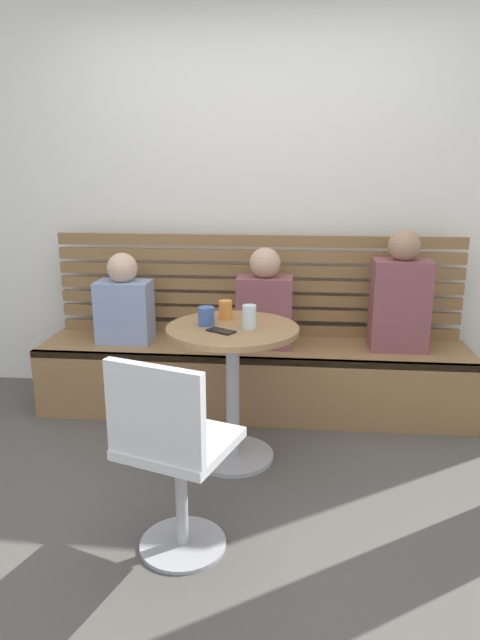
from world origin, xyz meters
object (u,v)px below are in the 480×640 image
(person_child_middle, at_px, (124,303))
(cup_tumbler_orange, at_px, (225,310))
(phone_on_table, at_px, (221,331))
(cafe_table, at_px, (233,368))
(cup_glass_tall, at_px, (249,317))
(white_chair, at_px, (172,451))
(cup_mug_blue, at_px, (206,316))
(person_adult, at_px, (400,297))
(person_child_left, at_px, (265,304))
(booth_bench, at_px, (253,378))

(person_child_middle, xyz_separation_m, cup_tumbler_orange, (0.71, -0.49, 0.10))
(phone_on_table, bearing_deg, cafe_table, 5.84)
(cafe_table, height_order, cup_glass_tall, cup_glass_tall)
(white_chair, xyz_separation_m, cup_mug_blue, (0.01, 0.83, 0.32))
(cafe_table, bearing_deg, phone_on_table, -115.10)
(white_chair, relative_size, person_adult, 1.16)
(white_chair, bearing_deg, person_adult, 53.26)
(cup_tumbler_orange, relative_size, cup_glass_tall, 0.83)
(cup_mug_blue, bearing_deg, person_child_left, 66.89)
(booth_bench, xyz_separation_m, cup_mug_blue, (-0.19, -0.62, 0.57))
(white_chair, xyz_separation_m, person_child_left, (0.27, 1.45, 0.25))
(person_adult, bearing_deg, cup_tumbler_orange, -153.26)
(cup_glass_tall, bearing_deg, person_adult, 38.21)
(cafe_table, relative_size, cup_glass_tall, 6.17)
(cafe_table, xyz_separation_m, phone_on_table, (-0.05, -0.10, 0.23))
(person_child_left, bearing_deg, booth_bench, -178.41)
(cup_tumbler_orange, distance_m, cup_mug_blue, 0.16)
(person_child_left, height_order, person_child_middle, person_child_left)
(person_child_left, distance_m, cup_glass_tall, 0.67)
(phone_on_table, bearing_deg, cup_glass_tall, -29.69)
(person_child_left, bearing_deg, cafe_table, -101.34)
(booth_bench, distance_m, cup_mug_blue, 0.86)
(booth_bench, height_order, white_chair, white_chair)
(person_adult, relative_size, cup_tumbler_orange, 7.35)
(cup_mug_blue, relative_size, cup_glass_tall, 0.79)
(person_child_left, xyz_separation_m, cup_glass_tall, (-0.04, -0.66, 0.09))
(person_child_middle, bearing_deg, phone_on_table, -45.78)
(booth_bench, xyz_separation_m, white_chair, (-0.20, -1.44, 0.24))
(person_child_left, bearing_deg, cup_mug_blue, -113.11)
(booth_bench, relative_size, cup_mug_blue, 28.42)
(white_chair, distance_m, cup_tumbler_orange, 1.02)
(white_chair, distance_m, person_child_left, 1.49)
(cafe_table, relative_size, person_child_left, 1.19)
(person_adult, height_order, cup_glass_tall, person_adult)
(cup_mug_blue, bearing_deg, person_adult, 30.50)
(person_child_middle, bearing_deg, booth_bench, -0.64)
(cup_mug_blue, bearing_deg, cafe_table, -6.31)
(cup_glass_tall, xyz_separation_m, phone_on_table, (-0.13, -0.07, -0.06))
(person_adult, bearing_deg, cup_glass_tall, -141.79)
(cup_tumbler_orange, bearing_deg, cafe_table, -69.79)
(person_adult, height_order, person_child_left, person_adult)
(cup_mug_blue, xyz_separation_m, phone_on_table, (0.09, -0.11, -0.04))
(person_adult, height_order, phone_on_table, person_adult)
(cafe_table, xyz_separation_m, cup_tumbler_orange, (-0.05, 0.15, 0.27))
(cup_glass_tall, bearing_deg, white_chair, -106.48)
(booth_bench, distance_m, cafe_table, 0.70)
(cup_tumbler_orange, bearing_deg, phone_on_table, -87.90)
(person_adult, relative_size, phone_on_table, 5.25)
(cafe_table, height_order, person_child_middle, person_child_middle)
(cafe_table, distance_m, white_chair, 0.83)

